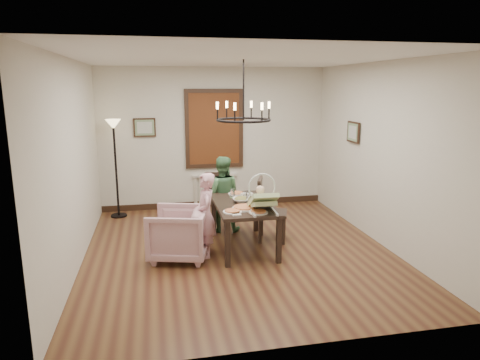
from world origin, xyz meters
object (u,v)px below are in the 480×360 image
object	(u,v)px
floor_lamp	(116,170)
dining_table	(243,208)
armchair	(179,233)
drinking_glass	(248,200)
chair_right	(273,209)
seated_man	(222,200)
chair_far	(216,199)
baby_bouncer	(263,199)
elderly_woman	(206,222)

from	to	relation	value
floor_lamp	dining_table	bearing A→B (deg)	-45.29
armchair	drinking_glass	size ratio (longest dim) A/B	6.30
chair_right	seated_man	bearing A→B (deg)	67.27
dining_table	chair_far	world-z (taller)	chair_far
dining_table	floor_lamp	bearing A→B (deg)	134.77
chair_right	floor_lamp	world-z (taller)	floor_lamp
floor_lamp	baby_bouncer	bearing A→B (deg)	-49.29
chair_far	drinking_glass	world-z (taller)	chair_far
chair_right	chair_far	bearing A→B (deg)	56.99
dining_table	baby_bouncer	distance (m)	0.60
dining_table	armchair	xyz separation A→B (m)	(-0.99, -0.23, -0.25)
floor_lamp	drinking_glass	bearing A→B (deg)	-45.60
armchair	floor_lamp	world-z (taller)	floor_lamp
chair_right	dining_table	bearing A→B (deg)	130.53
chair_right	seated_man	distance (m)	0.95
elderly_woman	seated_man	xyz separation A→B (m)	(0.41, 1.08, 0.02)
chair_right	drinking_glass	world-z (taller)	chair_right
seated_man	floor_lamp	distance (m)	2.19
dining_table	seated_man	world-z (taller)	seated_man
chair_far	baby_bouncer	xyz separation A→B (m)	(0.42, -1.68, 0.43)
dining_table	seated_man	bearing A→B (deg)	103.26
elderly_woman	seated_man	distance (m)	1.15
chair_far	armchair	size ratio (longest dim) A/B	1.13
seated_man	drinking_glass	xyz separation A→B (m)	(0.25, -0.92, 0.23)
drinking_glass	armchair	bearing A→B (deg)	-171.85
armchair	elderly_woman	distance (m)	0.42
elderly_woman	drinking_glass	bearing A→B (deg)	106.34
chair_right	elderly_woman	bearing A→B (deg)	130.23
armchair	elderly_woman	size ratio (longest dim) A/B	0.80
elderly_woman	baby_bouncer	distance (m)	0.90
dining_table	chair_right	world-z (taller)	chair_right
drinking_glass	baby_bouncer	bearing A→B (deg)	-75.02
dining_table	baby_bouncer	size ratio (longest dim) A/B	2.62
chair_far	elderly_woman	distance (m)	1.46
elderly_woman	baby_bouncer	world-z (taller)	baby_bouncer
armchair	drinking_glass	world-z (taller)	drinking_glass
chair_far	seated_man	bearing A→B (deg)	-70.02
baby_bouncer	seated_man	bearing A→B (deg)	107.83
chair_far	seated_man	distance (m)	0.35
baby_bouncer	chair_far	bearing A→B (deg)	106.60
seated_man	chair_far	bearing A→B (deg)	-68.61
baby_bouncer	drinking_glass	bearing A→B (deg)	107.48
armchair	floor_lamp	size ratio (longest dim) A/B	0.45
elderly_woman	seated_man	world-z (taller)	seated_man
baby_bouncer	drinking_glass	size ratio (longest dim) A/B	4.42
floor_lamp	chair_far	bearing A→B (deg)	-25.71
chair_right	armchair	bearing A→B (deg)	124.74
chair_right	baby_bouncer	xyz separation A→B (m)	(-0.35, -0.72, 0.38)
dining_table	chair_right	distance (m)	0.57
armchair	drinking_glass	xyz separation A→B (m)	(1.05, 0.15, 0.40)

